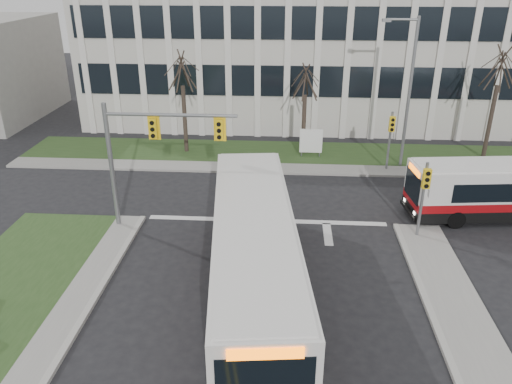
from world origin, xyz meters
name	(u,v)px	position (x,y,z in m)	size (l,w,h in m)	color
ground	(256,327)	(0.00, 0.00, 0.00)	(120.00, 120.00, 0.00)	black
sidewalk_cross	(351,170)	(5.00, 15.20, 0.07)	(44.00, 1.60, 0.14)	#9E9B93
building_lawn	(347,155)	(5.00, 18.00, 0.06)	(44.00, 5.00, 0.12)	#2A461E
office_building	(338,41)	(5.00, 30.00, 6.00)	(40.00, 16.00, 12.00)	beige
mast_arm_signal	(144,145)	(-5.62, 7.16, 4.26)	(6.11, 0.38, 6.20)	slate
signal_pole_near	(424,190)	(7.20, 6.90, 2.50)	(0.34, 0.39, 3.80)	slate
signal_pole_far	(391,133)	(7.20, 15.40, 2.50)	(0.34, 0.39, 3.80)	slate
streetlight	(407,86)	(8.03, 16.20, 5.19)	(2.15, 0.25, 9.20)	slate
directory_sign	(311,141)	(2.50, 17.50, 1.17)	(1.50, 0.12, 2.00)	slate
tree_left	(182,72)	(-6.00, 18.00, 5.51)	(1.80, 1.80, 7.70)	#42352B
tree_mid	(305,83)	(2.00, 18.20, 4.88)	(1.80, 1.80, 6.82)	#42352B
tree_right	(500,70)	(14.00, 18.00, 5.91)	(1.80, 1.80, 8.25)	#42352B
bus_main	(254,259)	(-0.18, 1.71, 1.77)	(2.88, 13.29, 3.54)	silver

